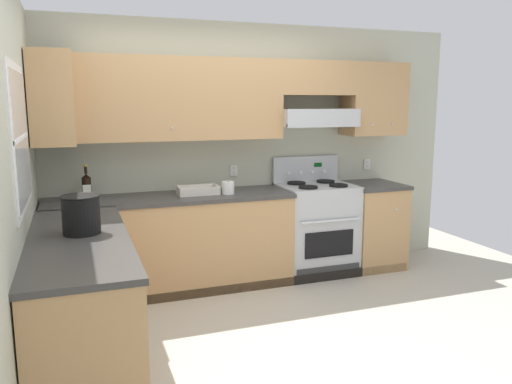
{
  "coord_description": "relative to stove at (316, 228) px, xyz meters",
  "views": [
    {
      "loc": [
        -1.25,
        -3.41,
        1.77
      ],
      "look_at": [
        0.24,
        0.7,
        1.0
      ],
      "focal_mm": 35.8,
      "sensor_mm": 36.0,
      "label": 1
    }
  ],
  "objects": [
    {
      "name": "wine_bottle",
      "position": [
        -2.25,
        0.11,
        0.55
      ],
      "size": [
        0.08,
        0.08,
        0.32
      ],
      "color": "black",
      "rests_on": "counter_back_run"
    },
    {
      "name": "bowl",
      "position": [
        -1.25,
        0.01,
        0.46
      ],
      "size": [
        0.38,
        0.23,
        0.08
      ],
      "color": "beige",
      "rests_on": "counter_back_run"
    },
    {
      "name": "counter_back_run",
      "position": [
        -1.07,
        -0.01,
        -0.03
      ],
      "size": [
        3.6,
        0.65,
        0.91
      ],
      "color": "tan",
      "rests_on": "ground_plane"
    },
    {
      "name": "counter_left_run",
      "position": [
        -2.35,
        -1.26,
        -0.03
      ],
      "size": [
        0.63,
        1.91,
        0.91
      ],
      "color": "tan",
      "rests_on": "ground_plane"
    },
    {
      "name": "wall_back",
      "position": [
        -0.71,
        0.27,
        1.0
      ],
      "size": [
        4.68,
        0.57,
        2.55
      ],
      "color": "#B7BAA3",
      "rests_on": "ground_plane"
    },
    {
      "name": "wall_left",
      "position": [
        -2.7,
        -1.03,
        0.87
      ],
      "size": [
        0.47,
        4.0,
        2.55
      ],
      "color": "#B7BAA3",
      "rests_on": "ground_plane"
    },
    {
      "name": "ground_plane",
      "position": [
        -1.11,
        -1.25,
        -0.48
      ],
      "size": [
        7.04,
        7.04,
        0.0
      ],
      "primitive_type": "plane",
      "color": "#B2AA99"
    },
    {
      "name": "bucket",
      "position": [
        -2.32,
        -1.18,
        0.57
      ],
      "size": [
        0.26,
        0.26,
        0.26
      ],
      "color": "black",
      "rests_on": "counter_left_run"
    },
    {
      "name": "stove",
      "position": [
        0.0,
        0.0,
        0.0
      ],
      "size": [
        0.76,
        0.62,
        1.2
      ],
      "color": "#B7BABC",
      "rests_on": "ground_plane"
    },
    {
      "name": "paper_towel_roll",
      "position": [
        -0.98,
        -0.08,
        0.49
      ],
      "size": [
        0.12,
        0.12,
        0.12
      ],
      "color": "white",
      "rests_on": "counter_back_run"
    }
  ]
}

